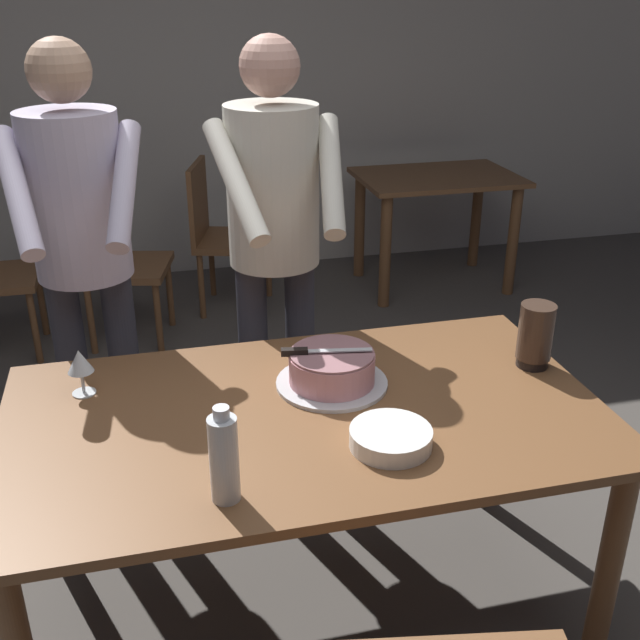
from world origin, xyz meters
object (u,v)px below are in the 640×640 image
at_px(water_bottle, 224,458).
at_px(plate_stack, 391,438).
at_px(background_chair_2, 221,231).
at_px(background_table, 436,200).
at_px(cake_on_platter, 332,370).
at_px(main_dining_table, 306,440).
at_px(hurricane_lamp, 535,335).
at_px(person_standing_beside, 82,240).
at_px(cake_knife, 308,351).
at_px(wine_glass_near, 80,363).
at_px(person_cutting_cake, 274,229).
at_px(background_chair_1, 112,257).

bearing_deg(water_bottle, plate_stack, 14.36).
distance_m(water_bottle, background_chair_2, 2.93).
bearing_deg(water_bottle, background_table, 59.63).
relative_size(cake_on_platter, water_bottle, 1.36).
height_order(main_dining_table, background_table, main_dining_table).
bearing_deg(hurricane_lamp, person_standing_beside, 155.38).
distance_m(cake_knife, background_chair_2, 2.43).
height_order(background_table, background_chair_2, background_chair_2).
bearing_deg(wine_glass_near, person_cutting_cake, 33.36).
relative_size(cake_on_platter, wine_glass_near, 2.36).
xyz_separation_m(hurricane_lamp, background_table, (0.69, 2.50, -0.28)).
distance_m(main_dining_table, person_standing_beside, 1.03).
relative_size(main_dining_table, water_bottle, 6.83).
height_order(cake_knife, background_table, cake_knife).
xyz_separation_m(main_dining_table, background_chair_2, (0.06, 2.55, -0.16)).
relative_size(main_dining_table, person_standing_beside, 0.99).
bearing_deg(background_chair_2, water_bottle, -96.51).
bearing_deg(background_table, hurricane_lamp, -105.36).
distance_m(cake_on_platter, water_bottle, 0.61).
xyz_separation_m(water_bottle, background_table, (1.72, 2.94, -0.29)).
bearing_deg(person_cutting_cake, plate_stack, -81.93).
distance_m(hurricane_lamp, person_cutting_cake, 0.96).
distance_m(cake_knife, background_table, 2.84).
relative_size(cake_on_platter, background_table, 0.34).
xyz_separation_m(main_dining_table, cake_on_platter, (0.11, 0.13, 0.15)).
height_order(cake_on_platter, cake_knife, cake_knife).
xyz_separation_m(person_standing_beside, background_table, (2.05, 1.87, -0.50)).
xyz_separation_m(cake_knife, background_chair_2, (0.02, 2.41, -0.37)).
bearing_deg(hurricane_lamp, plate_stack, -151.03).
bearing_deg(person_cutting_cake, person_standing_beside, 177.36).
relative_size(wine_glass_near, background_chair_2, 0.16).
bearing_deg(hurricane_lamp, main_dining_table, -172.57).
height_order(cake_on_platter, background_chair_2, background_chair_2).
bearing_deg(water_bottle, main_dining_table, 51.29).
xyz_separation_m(cake_knife, plate_stack, (0.14, -0.37, -0.09)).
distance_m(cake_knife, plate_stack, 0.40).
xyz_separation_m(main_dining_table, water_bottle, (-0.27, -0.34, 0.21)).
bearing_deg(background_chair_2, background_chair_1, -153.13).
bearing_deg(background_chair_2, main_dining_table, -91.29).
relative_size(person_standing_beside, background_chair_1, 1.91).
distance_m(water_bottle, background_table, 3.42).
distance_m(plate_stack, background_chair_2, 2.79).
bearing_deg(cake_knife, water_bottle, -122.84).
distance_m(cake_knife, background_chair_1, 2.21).
height_order(cake_knife, plate_stack, cake_knife).
bearing_deg(person_standing_beside, cake_on_platter, -39.75).
bearing_deg(background_table, main_dining_table, -119.15).
bearing_deg(main_dining_table, wine_glass_near, 157.53).
bearing_deg(main_dining_table, cake_on_platter, 49.90).
bearing_deg(plate_stack, wine_glass_near, 148.94).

